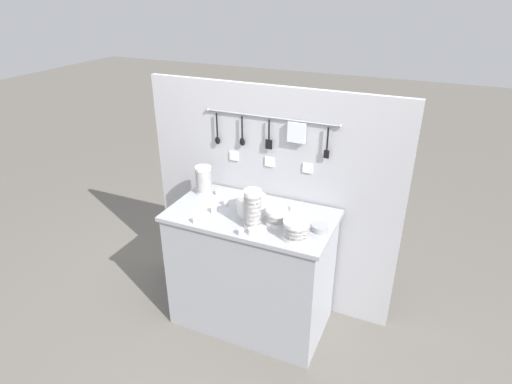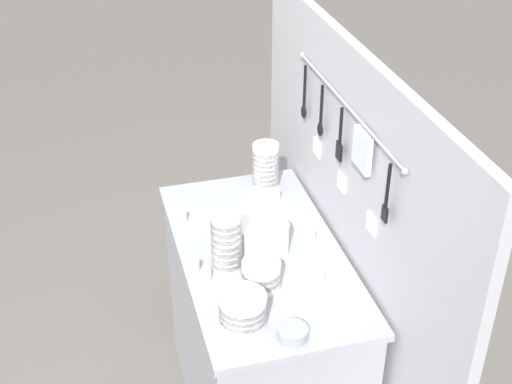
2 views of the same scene
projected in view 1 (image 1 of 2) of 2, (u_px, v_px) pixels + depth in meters
name	position (u px, v px, depth m)	size (l,w,h in m)	color
ground_plane	(252.00, 318.00, 3.37)	(20.00, 20.00, 0.00)	#666059
counter	(251.00, 269.00, 3.16)	(1.16, 0.63, 0.94)	#9EA0A8
back_wall	(270.00, 200.00, 3.27)	(1.96, 0.08, 1.75)	#B2B2B7
bowl_stack_tall_left	(204.00, 180.00, 3.20)	(0.12, 0.12, 0.21)	white
bowl_stack_short_front	(296.00, 229.00, 2.65)	(0.17, 0.17, 0.12)	white
bowl_stack_wide_centre	(277.00, 217.00, 2.81)	(0.14, 0.14, 0.11)	white
bowl_stack_back_corner	(252.00, 209.00, 2.74)	(0.11, 0.11, 0.26)	white
plate_stack	(252.00, 205.00, 2.93)	(0.21, 0.21, 0.13)	white
steel_mixing_bowl	(320.00, 228.00, 2.74)	(0.11, 0.11, 0.04)	#93969E
cup_back_right	(226.00, 203.00, 3.06)	(0.04, 0.04, 0.04)	white
cup_mid_row	(261.00, 197.00, 3.13)	(0.04, 0.04, 0.04)	white
cup_edge_near	(293.00, 208.00, 2.99)	(0.04, 0.04, 0.04)	white
cup_beside_plates	(218.00, 192.00, 3.21)	(0.04, 0.04, 0.04)	white
cup_by_caddy	(214.00, 210.00, 2.96)	(0.04, 0.04, 0.04)	white
cup_front_left	(252.00, 231.00, 2.70)	(0.04, 0.04, 0.04)	white
cup_edge_far	(241.00, 232.00, 2.70)	(0.04, 0.04, 0.04)	white
cup_back_left	(195.00, 220.00, 2.84)	(0.04, 0.04, 0.04)	white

